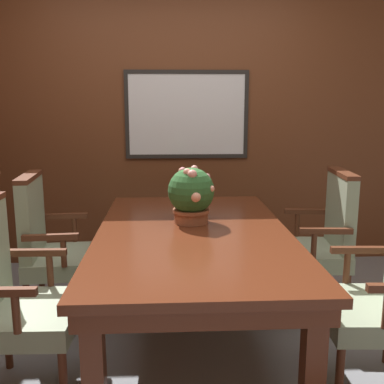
# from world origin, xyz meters

# --- Properties ---
(ground_plane) EXTENTS (14.00, 14.00, 0.00)m
(ground_plane) POSITION_xyz_m (0.00, 0.00, 0.00)
(ground_plane) COLOR gray
(wall_back) EXTENTS (7.20, 0.08, 2.45)m
(wall_back) POSITION_xyz_m (0.00, 1.72, 1.23)
(wall_back) COLOR brown
(wall_back) RESTS_ON ground_plane
(dining_table) EXTENTS (1.11, 1.91, 0.73)m
(dining_table) POSITION_xyz_m (0.10, 0.16, 0.64)
(dining_table) COLOR #562614
(dining_table) RESTS_ON ground_plane
(chair_left_near) EXTENTS (0.50, 0.56, 1.01)m
(chair_left_near) POSITION_xyz_m (-0.82, -0.24, 0.54)
(chair_left_near) COLOR #562B19
(chair_left_near) RESTS_ON ground_plane
(chair_right_far) EXTENTS (0.52, 0.58, 1.01)m
(chair_right_far) POSITION_xyz_m (1.02, 0.61, 0.54)
(chair_right_far) COLOR #562B19
(chair_right_far) RESTS_ON ground_plane
(chair_left_far) EXTENTS (0.52, 0.58, 1.01)m
(chair_left_far) POSITION_xyz_m (-0.82, 0.56, 0.54)
(chair_left_far) COLOR #562B19
(chair_left_far) RESTS_ON ground_plane
(potted_plant) EXTENTS (0.29, 0.31, 0.35)m
(potted_plant) POSITION_xyz_m (0.10, 0.35, 0.91)
(potted_plant) COLOR #9E5638
(potted_plant) RESTS_ON dining_table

